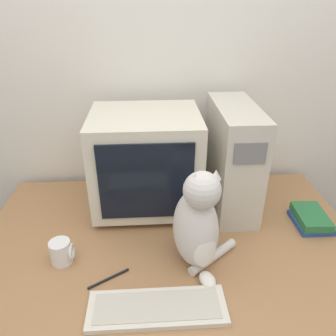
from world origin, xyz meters
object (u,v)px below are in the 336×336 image
Objects in this scene: book_stack at (311,219)px; pen at (109,279)px; crt_monitor at (146,161)px; cat at (197,226)px; mug at (62,252)px; keyboard at (157,308)px; computer_tower at (232,158)px.

pen is at bearing -162.83° from book_stack.
crt_monitor is 1.17× the size of cat.
cat is 2.10× the size of book_stack.
crt_monitor is 5.05× the size of mug.
crt_monitor is at bearing 98.25° from cat.
keyboard is 0.41m from mug.
computer_tower reaches higher than keyboard.
crt_monitor is 0.43m from cat.
computer_tower reaches higher than cat.
cat is 0.57m from book_stack.
computer_tower is 2.50× the size of book_stack.
mug reaches higher than keyboard.
computer_tower is at bearing -0.79° from crt_monitor.
keyboard is 1.10× the size of cat.
mug is (-0.17, 0.10, 0.04)m from pen.
crt_monitor is at bearing 48.32° from mug.
crt_monitor reaches higher than cat.
mug is (-1.01, -0.16, 0.02)m from book_stack.
cat reaches higher than mug.
crt_monitor is at bearing 72.93° from pen.
pen is at bearing -107.07° from crt_monitor.
crt_monitor is 0.62m from keyboard.
crt_monitor is 1.06× the size of keyboard.
computer_tower is 3.41× the size of pen.
pen is 0.20m from mug.
computer_tower is 1.19× the size of cat.
mug is at bearing 145.49° from keyboard.
crt_monitor is at bearing 92.48° from keyboard.
pen is (-0.16, 0.13, -0.01)m from keyboard.
mug is at bearing 159.92° from cat.
crt_monitor is 0.98× the size of computer_tower.
book_stack is at bearing 5.03° from cat.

